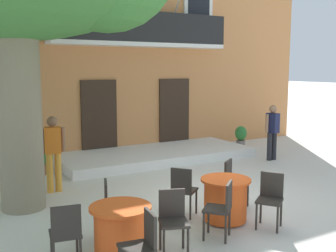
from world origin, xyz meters
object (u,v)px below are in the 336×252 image
cafe_chair_near_tree_3 (66,232)px  ground_planter_left (47,160)px  cafe_table_near_tree (121,231)px  cafe_chair_near_tree_2 (113,205)px  ground_planter_right (241,136)px  pedestrian_near_entrance (272,129)px  cafe_chair_middle_2 (222,206)px  pedestrian_mid_plaza (53,150)px  cafe_chair_middle_1 (183,188)px  cafe_chair_middle_0 (233,180)px  cafe_chair_near_tree_1 (173,217)px  cafe_table_middle (225,199)px  cafe_chair_middle_3 (270,196)px  cafe_chair_near_tree_0 (142,243)px

cafe_chair_near_tree_3 → ground_planter_left: size_ratio=1.40×
ground_planter_left → cafe_table_near_tree: bearing=-92.4°
cafe_chair_near_tree_3 → ground_planter_left: cafe_chair_near_tree_3 is taller
cafe_chair_near_tree_2 → ground_planter_right: 7.85m
cafe_chair_near_tree_3 → ground_planter_right: cafe_chair_near_tree_3 is taller
pedestrian_near_entrance → ground_planter_right: bearing=79.8°
cafe_table_near_tree → cafe_chair_middle_2: cafe_chair_middle_2 is taller
cafe_chair_near_tree_2 → cafe_chair_middle_2: size_ratio=1.00×
cafe_chair_middle_2 → pedestrian_mid_plaza: 4.10m
cafe_chair_near_tree_3 → pedestrian_near_entrance: size_ratio=0.57×
pedestrian_near_entrance → cafe_chair_middle_2: bearing=-141.3°
cafe_table_near_tree → cafe_chair_middle_1: size_ratio=0.95×
cafe_chair_middle_0 → cafe_chair_middle_2: bearing=-135.4°
cafe_chair_near_tree_2 → cafe_table_near_tree: bearing=-104.0°
cafe_chair_near_tree_1 → ground_planter_right: cafe_chair_near_tree_1 is taller
cafe_chair_near_tree_2 → ground_planter_left: 4.43m
cafe_chair_middle_0 → pedestrian_near_entrance: bearing=36.7°
cafe_table_middle → ground_planter_left: cafe_table_middle is taller
cafe_table_middle → cafe_chair_middle_2: size_ratio=0.95×
cafe_chair_middle_3 → ground_planter_left: cafe_chair_middle_3 is taller
cafe_table_near_tree → cafe_table_middle: 2.16m
pedestrian_mid_plaza → cafe_chair_middle_0: bearing=-44.8°
ground_planter_right → cafe_chair_near_tree_2: bearing=-144.4°
cafe_chair_near_tree_3 → cafe_table_near_tree: bearing=-3.8°
cafe_chair_near_tree_2 → cafe_chair_near_tree_1: bearing=-59.4°
cafe_chair_near_tree_2 → ground_planter_left: cafe_chair_near_tree_2 is taller
cafe_table_near_tree → ground_planter_right: size_ratio=1.15×
cafe_chair_near_tree_3 → pedestrian_near_entrance: 7.84m
cafe_table_near_tree → pedestrian_mid_plaza: 3.62m
cafe_chair_near_tree_3 → ground_planter_left: (0.97, 5.11, -0.17)m
cafe_table_near_tree → pedestrian_mid_plaza: size_ratio=0.53×
cafe_table_near_tree → cafe_chair_near_tree_3: 0.77m
cafe_chair_near_tree_2 → cafe_chair_middle_2: same height
cafe_table_middle → cafe_chair_middle_3: cafe_chair_middle_3 is taller
cafe_chair_near_tree_1 → cafe_chair_near_tree_2: bearing=120.6°
cafe_chair_middle_2 → cafe_chair_middle_1: bearing=91.2°
cafe_chair_middle_0 → pedestrian_mid_plaza: pedestrian_mid_plaza is taller
ground_planter_left → pedestrian_mid_plaza: pedestrian_mid_plaza is taller
cafe_chair_near_tree_2 → cafe_chair_middle_3: bearing=-20.2°
cafe_chair_near_tree_2 → cafe_table_middle: size_ratio=1.05×
cafe_chair_middle_1 → ground_planter_left: (-1.39, 4.22, -0.17)m
ground_planter_left → cafe_chair_near_tree_2: bearing=-90.4°
cafe_chair_middle_1 → cafe_chair_middle_2: size_ratio=1.00×
cafe_chair_near_tree_2 → pedestrian_near_entrance: (6.07, 2.81, 0.37)m
cafe_chair_middle_0 → cafe_chair_middle_2: same height
ground_planter_left → ground_planter_right: (6.35, 0.14, 0.06)m
cafe_chair_middle_3 → cafe_table_near_tree: bearing=176.3°
cafe_chair_near_tree_0 → cafe_table_middle: bearing=28.0°
cafe_table_near_tree → pedestrian_near_entrance: 7.20m
cafe_table_near_tree → ground_planter_left: cafe_table_near_tree is taller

